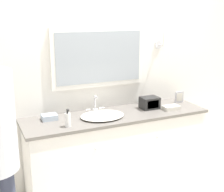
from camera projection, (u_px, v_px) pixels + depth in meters
wall_back at (105, 68)px, 3.37m from camera, size 8.00×0.18×2.55m
vanity_counter at (116, 152)px, 3.33m from camera, size 1.94×0.56×0.85m
sink_basin at (102, 115)px, 3.13m from camera, size 0.45×0.41×0.18m
soap_bottle at (68, 120)px, 2.85m from camera, size 0.05×0.05×0.17m
appliance_box at (150, 103)px, 3.40m from camera, size 0.19×0.15×0.13m
picture_frame at (179, 97)px, 3.61m from camera, size 0.11×0.01×0.13m
hand_towel_near_sink at (171, 108)px, 3.36m from camera, size 0.18×0.11×0.04m
hand_towel_far_corner at (49, 117)px, 3.05m from camera, size 0.15×0.12×0.05m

